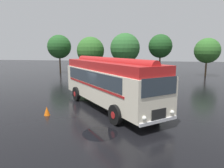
{
  "coord_description": "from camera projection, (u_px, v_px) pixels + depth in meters",
  "views": [
    {
      "loc": [
        2.71,
        -13.1,
        3.97
      ],
      "look_at": [
        0.17,
        1.75,
        1.4
      ],
      "focal_mm": 32.0,
      "sensor_mm": 36.0,
      "label": 1
    }
  ],
  "objects": [
    {
      "name": "ground_plane",
      "position": [
        105.0,
        108.0,
        13.84
      ],
      "size": [
        120.0,
        120.0,
        0.0
      ],
      "primitive_type": "plane",
      "color": "black"
    },
    {
      "name": "puddle_patch",
      "position": [
        100.0,
        133.0,
        9.61
      ],
      "size": [
        1.72,
        1.72,
        0.01
      ],
      "primitive_type": "cylinder",
      "color": "black",
      "rests_on": "ground"
    },
    {
      "name": "tree_left_of_centre",
      "position": [
        90.0,
        50.0,
        32.59
      ],
      "size": [
        4.46,
        4.46,
        6.11
      ],
      "color": "#4C3823",
      "rests_on": "ground"
    },
    {
      "name": "tree_centre",
      "position": [
        124.0,
        49.0,
        31.06
      ],
      "size": [
        4.61,
        4.61,
        6.58
      ],
      "color": "#4C3823",
      "rests_on": "ground"
    },
    {
      "name": "tree_far_right",
      "position": [
        208.0,
        51.0,
        30.06
      ],
      "size": [
        3.77,
        3.77,
        5.77
      ],
      "color": "#4C3823",
      "rests_on": "ground"
    },
    {
      "name": "car_near_left",
      "position": [
        100.0,
        75.0,
        25.57
      ],
      "size": [
        1.98,
        4.21,
        1.66
      ],
      "color": "#144C28",
      "rests_on": "ground"
    },
    {
      "name": "traffic_cone",
      "position": [
        47.0,
        111.0,
        12.25
      ],
      "size": [
        0.36,
        0.36,
        0.55
      ],
      "primitive_type": "cone",
      "color": "orange",
      "rests_on": "ground"
    },
    {
      "name": "car_mid_left",
      "position": [
        122.0,
        75.0,
        25.04
      ],
      "size": [
        2.41,
        4.4,
        1.66
      ],
      "color": "#B7BABF",
      "rests_on": "ground"
    },
    {
      "name": "tree_right_of_centre",
      "position": [
        160.0,
        46.0,
        31.61
      ],
      "size": [
        3.72,
        3.72,
        6.44
      ],
      "color": "#4C3823",
      "rests_on": "ground"
    },
    {
      "name": "tree_far_left",
      "position": [
        59.0,
        47.0,
        34.29
      ],
      "size": [
        4.04,
        4.04,
        6.55
      ],
      "color": "#4C3823",
      "rests_on": "ground"
    },
    {
      "name": "vintage_bus",
      "position": [
        108.0,
        81.0,
        13.73
      ],
      "size": [
        8.33,
        9.31,
        3.49
      ],
      "color": "silver",
      "rests_on": "ground"
    }
  ]
}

